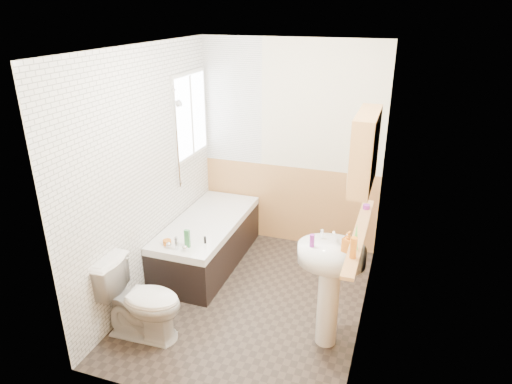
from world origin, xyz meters
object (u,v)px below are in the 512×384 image
Objects in this scene: sink at (330,275)px; pine_shelf at (359,234)px; bathtub at (208,240)px; toilet at (141,300)px; medicine_cabinet at (365,150)px.

pine_shelf is (0.20, 0.13, 0.36)m from sink.
bathtub is 1.86m from sink.
toilet is 0.69× the size of sink.
sink is 1.10m from medicine_cabinet.
medicine_cabinet reaches higher than toilet.
medicine_cabinet reaches higher than sink.
sink is at bearing -128.21° from medicine_cabinet.
sink is at bearing -76.61° from toilet.
toilet is 1.69m from sink.
toilet is 2.35m from medicine_cabinet.
sink reaches higher than bathtub.
bathtub is 2.08m from pine_shelf.
bathtub is at bearing 158.22° from medicine_cabinet.
medicine_cabinet is at bearing -21.78° from bathtub.
pine_shelf reaches higher than bathtub.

